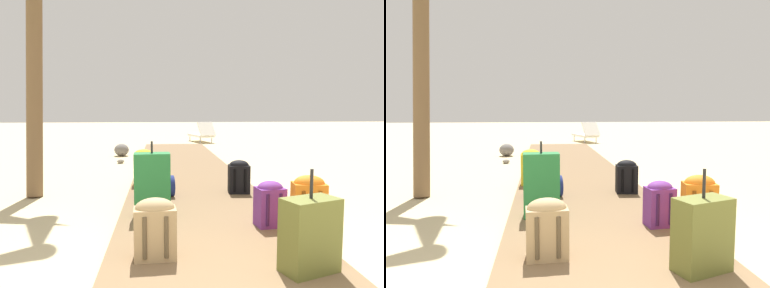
# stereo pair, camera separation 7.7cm
# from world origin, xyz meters

# --- Properties ---
(ground_plane) EXTENTS (60.00, 60.00, 0.00)m
(ground_plane) POSITION_xyz_m (0.00, 4.36, 0.00)
(ground_plane) COLOR #CCB789
(boardwalk) EXTENTS (1.93, 10.90, 0.08)m
(boardwalk) POSITION_xyz_m (0.00, 5.45, 0.04)
(boardwalk) COLOR brown
(boardwalk) RESTS_ON ground
(backpack_purple) EXTENTS (0.30, 0.26, 0.47)m
(backpack_purple) POSITION_xyz_m (0.63, 1.99, 0.33)
(backpack_purple) COLOR #6B2D84
(backpack_purple) RESTS_ON boardwalk
(suitcase_olive) EXTENTS (0.47, 0.36, 0.77)m
(suitcase_olive) POSITION_xyz_m (0.60, 0.95, 0.36)
(suitcase_olive) COLOR olive
(suitcase_olive) RESTS_ON boardwalk
(backpack_orange) EXTENTS (0.32, 0.25, 0.60)m
(backpack_orange) POSITION_xyz_m (0.86, 1.60, 0.40)
(backpack_orange) COLOR orange
(backpack_orange) RESTS_ON boardwalk
(duffel_bag_navy) EXTENTS (0.51, 0.35, 0.40)m
(duffel_bag_navy) POSITION_xyz_m (-0.55, 3.35, 0.23)
(duffel_bag_navy) COLOR navy
(duffel_bag_navy) RESTS_ON boardwalk
(backpack_yellow) EXTENTS (0.33, 0.25, 0.57)m
(backpack_yellow) POSITION_xyz_m (-0.76, 4.17, 0.38)
(backpack_yellow) COLOR gold
(backpack_yellow) RESTS_ON boardwalk
(backpack_tan) EXTENTS (0.35, 0.23, 0.50)m
(backpack_tan) POSITION_xyz_m (-0.54, 1.29, 0.34)
(backpack_tan) COLOR tan
(backpack_tan) RESTS_ON boardwalk
(backpack_black) EXTENTS (0.31, 0.25, 0.48)m
(backpack_black) POSITION_xyz_m (0.63, 3.47, 0.33)
(backpack_black) COLOR black
(backpack_black) RESTS_ON boardwalk
(suitcase_green) EXTENTS (0.41, 0.24, 0.85)m
(suitcase_green) POSITION_xyz_m (-0.59, 2.45, 0.44)
(suitcase_green) COLOR #237538
(suitcase_green) RESTS_ON boardwalk
(lounge_chair) EXTENTS (0.99, 1.63, 0.81)m
(lounge_chair) POSITION_xyz_m (1.16, 12.37, 0.33)
(lounge_chair) COLOR white
(lounge_chair) RESTS_ON ground
(rock_right_near) EXTENTS (0.44, 0.47, 0.23)m
(rock_right_near) POSITION_xyz_m (1.73, 3.32, 0.12)
(rock_right_near) COLOR slate
(rock_right_near) RESTS_ON ground
(rock_left_far) EXTENTS (0.22, 0.21, 0.10)m
(rock_left_far) POSITION_xyz_m (-1.43, 7.04, 0.05)
(rock_left_far) COLOR gray
(rock_left_far) RESTS_ON ground
(rock_left_mid) EXTENTS (0.41, 0.45, 0.34)m
(rock_left_mid) POSITION_xyz_m (-1.55, 8.42, 0.17)
(rock_left_mid) COLOR slate
(rock_left_mid) RESTS_ON ground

